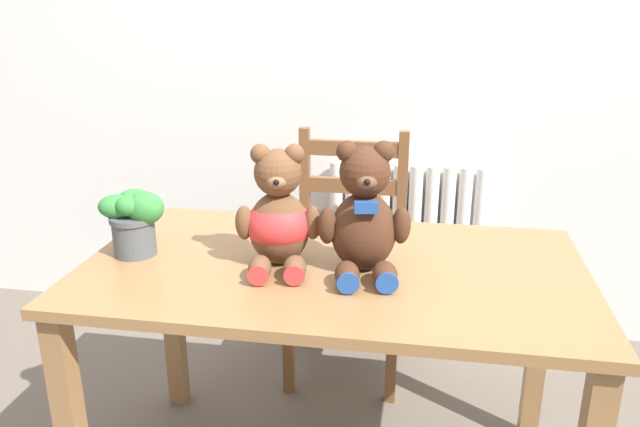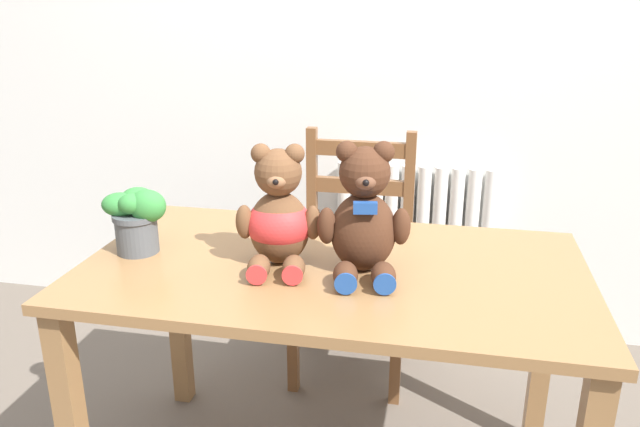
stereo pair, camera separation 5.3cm
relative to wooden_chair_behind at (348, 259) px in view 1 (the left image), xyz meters
name	(u,v)px [view 1 (the left image)]	position (x,y,z in m)	size (l,w,h in m)	color
wall_back	(374,40)	(0.04, 0.43, 0.82)	(8.00, 0.04, 2.60)	silver
radiator	(405,256)	(0.21, 0.36, -0.12)	(0.70, 0.10, 0.79)	white
dining_table	(332,299)	(0.04, -0.70, 0.18)	(1.39, 0.78, 0.77)	olive
wooden_chair_behind	(348,259)	(0.00, 0.00, 0.00)	(0.44, 0.39, 0.98)	brown
teddy_bear_left	(279,218)	(-0.10, -0.72, 0.42)	(0.24, 0.26, 0.34)	brown
teddy_bear_right	(364,217)	(0.13, -0.73, 0.44)	(0.25, 0.27, 0.36)	#472819
potted_plant	(133,217)	(-0.53, -0.72, 0.40)	(0.19, 0.15, 0.19)	#4C5156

